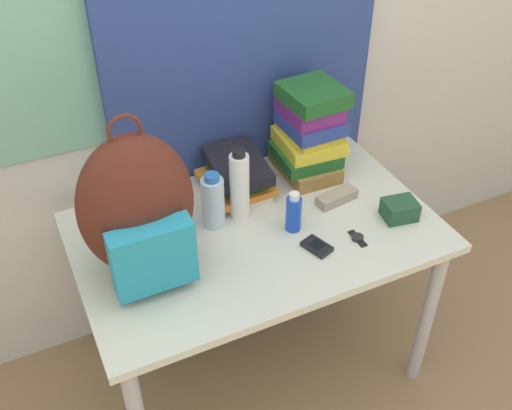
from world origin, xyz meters
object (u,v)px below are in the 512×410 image
at_px(cell_phone, 317,247).
at_px(sunglasses_case, 337,197).
at_px(sports_bottle, 240,186).
at_px(sunscreen_bottle, 294,213).
at_px(water_bottle, 213,201).
at_px(book_stack_center, 309,133).
at_px(backpack, 138,211).
at_px(wristwatch, 358,238).
at_px(book_stack_left, 237,175).
at_px(camera_pouch, 400,210).

bearing_deg(cell_phone, sunglasses_case, 44.79).
bearing_deg(sunglasses_case, cell_phone, -135.21).
relative_size(sports_bottle, sunscreen_bottle, 1.83).
height_order(water_bottle, sunscreen_bottle, water_bottle).
bearing_deg(book_stack_center, sports_bottle, -157.31).
xyz_separation_m(backpack, sunglasses_case, (0.70, 0.04, -0.21)).
distance_m(backpack, wristwatch, 0.71).
relative_size(book_stack_left, book_stack_center, 0.84).
height_order(book_stack_center, cell_phone, book_stack_center).
bearing_deg(sunglasses_case, sports_bottle, 168.25).
bearing_deg(cell_phone, water_bottle, 134.35).
distance_m(sports_bottle, sunglasses_case, 0.36).
bearing_deg(cell_phone, backpack, 164.24).
height_order(book_stack_center, wristwatch, book_stack_center).
bearing_deg(book_stack_center, sunglasses_case, -89.30).
xyz_separation_m(backpack, book_stack_center, (0.70, 0.25, -0.06)).
relative_size(book_stack_left, sunglasses_case, 1.84).
bearing_deg(sports_bottle, book_stack_center, 22.69).
height_order(backpack, sunglasses_case, backpack).
bearing_deg(sports_bottle, wristwatch, -42.55).
distance_m(sports_bottle, cell_phone, 0.32).
relative_size(book_stack_center, sunscreen_bottle, 2.36).
relative_size(book_stack_center, wristwatch, 4.04).
bearing_deg(sunglasses_case, camera_pouch, -48.94).
distance_m(book_stack_left, sunscreen_bottle, 0.28).
height_order(sports_bottle, wristwatch, sports_bottle).
height_order(backpack, wristwatch, backpack).
bearing_deg(camera_pouch, cell_phone, -176.88).
xyz_separation_m(book_stack_left, cell_phone, (0.10, -0.39, -0.06)).
bearing_deg(book_stack_center, wristwatch, -95.55).
relative_size(sports_bottle, cell_phone, 2.49).
bearing_deg(book_stack_left, water_bottle, -137.10).
bearing_deg(cell_phone, camera_pouch, 3.12).
distance_m(water_bottle, cell_phone, 0.37).
height_order(cell_phone, camera_pouch, camera_pouch).
bearing_deg(sunscreen_bottle, cell_phone, -79.25).
distance_m(book_stack_left, wristwatch, 0.48).
distance_m(book_stack_center, sunglasses_case, 0.26).
distance_m(water_bottle, sunscreen_bottle, 0.26).
height_order(book_stack_left, sunglasses_case, book_stack_left).
distance_m(book_stack_center, water_bottle, 0.46).
height_order(backpack, camera_pouch, backpack).
xyz_separation_m(book_stack_center, wristwatch, (-0.04, -0.41, -0.16)).
bearing_deg(book_stack_left, wristwatch, -59.14).
xyz_separation_m(book_stack_center, sunglasses_case, (0.00, -0.21, -0.15)).
distance_m(water_bottle, camera_pouch, 0.63).
height_order(backpack, sports_bottle, backpack).
bearing_deg(wristwatch, cell_phone, 173.07).
bearing_deg(water_bottle, cell_phone, -45.65).
distance_m(sports_bottle, camera_pouch, 0.55).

